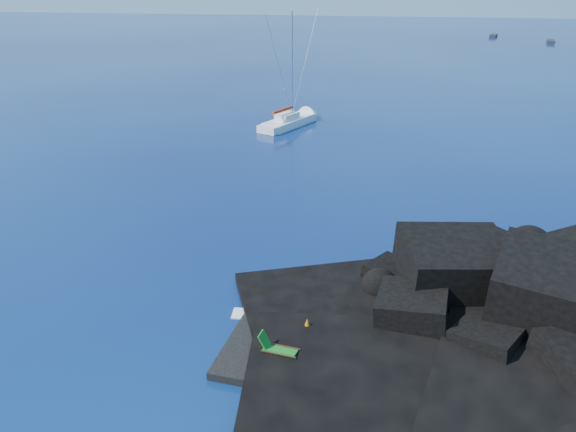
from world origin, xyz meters
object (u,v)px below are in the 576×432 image
at_px(deck_chair, 280,346).
at_px(distant_boat_a, 493,37).
at_px(sunbather, 315,338).
at_px(distant_boat_b, 550,43).
at_px(marker_cone, 307,325).
at_px(sailboat, 289,126).

height_order(deck_chair, distant_boat_a, deck_chair).
height_order(sunbather, distant_boat_a, sunbather).
bearing_deg(distant_boat_b, sunbather, -97.27).
xyz_separation_m(marker_cone, distant_boat_a, (28.64, 131.88, -0.66)).
distance_m(deck_chair, sunbather, 1.84).
relative_size(sunbather, distant_boat_b, 0.33).
height_order(distant_boat_a, distant_boat_b, distant_boat_b).
bearing_deg(distant_boat_a, deck_chair, -87.21).
distance_m(sailboat, distant_boat_a, 101.85).
bearing_deg(distant_boat_a, distant_boat_b, -31.36).
bearing_deg(deck_chair, sailboat, 107.58).
xyz_separation_m(sunbather, distant_boat_a, (28.21, 132.57, -0.51)).
xyz_separation_m(sailboat, sunbather, (7.31, -37.11, 0.51)).
bearing_deg(sunbather, distant_boat_a, 63.08).
bearing_deg(deck_chair, sunbather, 54.69).
distance_m(sailboat, sunbather, 37.83).
distance_m(sunbather, distant_boat_a, 135.54).
bearing_deg(distant_boat_b, sailboat, -108.26).
relative_size(sailboat, distant_boat_b, 2.27).
distance_m(sunbather, distant_boat_b, 127.35).
relative_size(sunbather, marker_cone, 2.67).
distance_m(sailboat, deck_chair, 38.90).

